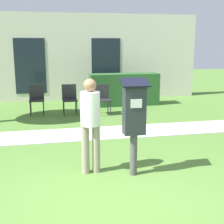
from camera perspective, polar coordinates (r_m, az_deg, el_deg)
ground_plane at (r=4.41m, az=0.22°, el=-16.36°), size 40.00×40.00×0.00m
sidewalk at (r=7.46m, az=-5.07°, el=-4.03°), size 12.00×1.10×0.02m
building_facade at (r=11.93m, az=-7.95°, el=9.86°), size 10.00×0.26×3.20m
parking_meter at (r=4.96m, az=4.07°, el=-0.48°), size 0.44×0.31×1.59m
person_standing at (r=5.07m, az=-3.98°, el=-1.22°), size 0.32×0.32×1.58m
outdoor_chair_left at (r=9.73m, az=-13.61°, el=2.71°), size 0.44×0.44×0.90m
outdoor_chair_middle at (r=9.56m, az=-7.78°, el=2.78°), size 0.44×0.44×0.90m
outdoor_chair_right at (r=9.46m, az=-1.76°, el=2.79°), size 0.44×0.44×0.90m
hedge_row at (r=10.83m, az=2.26°, el=4.14°), size 2.39×0.60×1.10m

